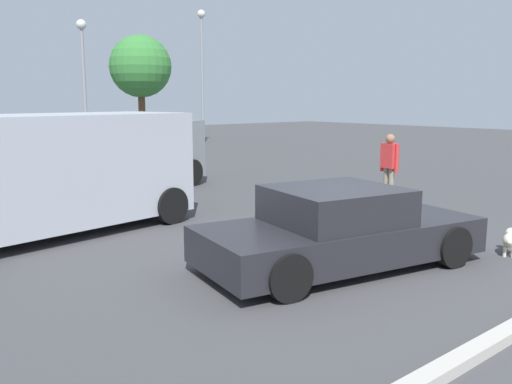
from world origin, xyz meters
The scene contains 9 objects.
ground_plane centered at (0.00, 0.00, 0.00)m, with size 80.00×80.00×0.00m, color #424244.
sedan_foreground centered at (-0.26, -0.16, 0.57)m, with size 4.64×2.64×1.24m.
dog centered at (2.42, -1.55, 0.25)m, with size 0.64×0.39×0.40m.
van_white centered at (-2.88, 4.71, 1.22)m, with size 5.61×2.93×2.27m.
suv_dark centered at (0.36, 8.47, 1.06)m, with size 5.20×3.07×1.92m.
pedestrian centered at (4.76, 2.63, 1.01)m, with size 0.29×0.57×1.70m.
light_post_near centered at (11.21, 20.16, 4.91)m, with size 0.44×0.44×7.38m.
light_post_mid centered at (3.58, 18.31, 4.11)m, with size 0.44×0.44×5.99m.
tree_back_center centered at (9.38, 23.86, 4.43)m, with size 3.62×3.62×6.27m.
Camera 1 is at (-6.42, -5.54, 2.54)m, focal length 38.20 mm.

